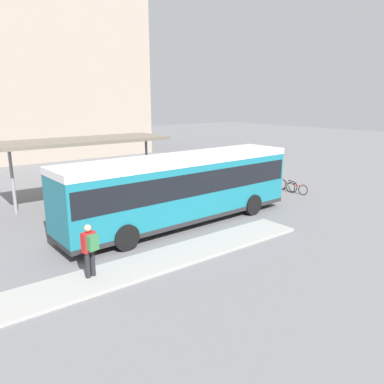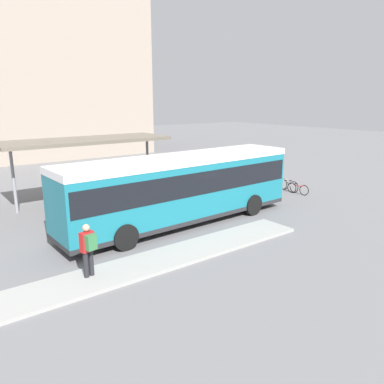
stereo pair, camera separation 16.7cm
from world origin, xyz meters
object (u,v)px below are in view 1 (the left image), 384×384
pedestrian_waiting (90,247)px  bicycle_red (297,189)px  bicycle_white (287,185)px  potted_planter_near_shelter (82,202)px  city_bus (182,185)px  bicycle_black (277,183)px

pedestrian_waiting → bicycle_red: 15.24m
bicycle_white → potted_planter_near_shelter: potted_planter_near_shelter is taller
bicycle_red → potted_planter_near_shelter: potted_planter_near_shelter is taller
pedestrian_waiting → bicycle_red: bearing=-90.4°
city_bus → pedestrian_waiting: 6.45m
potted_planter_near_shelter → pedestrian_waiting: bearing=-109.5°
bicycle_red → bicycle_white: bicycle_white is taller
city_bus → bicycle_white: city_bus is taller
pedestrian_waiting → bicycle_black: pedestrian_waiting is taller
city_bus → bicycle_red: (9.14, 0.32, -1.57)m
bicycle_red → bicycle_black: size_ratio=0.92×
bicycle_white → potted_planter_near_shelter: bearing=83.2°
city_bus → bicycle_black: city_bus is taller
city_bus → bicycle_red: 9.28m
bicycle_white → bicycle_black: 0.89m
bicycle_red → bicycle_white: bearing=164.1°
bicycle_white → bicycle_black: bearing=3.3°
bicycle_white → potted_planter_near_shelter: (-12.61, 2.91, 0.35)m
pedestrian_waiting → bicycle_black: size_ratio=1.08×
city_bus → potted_planter_near_shelter: city_bus is taller
pedestrian_waiting → potted_planter_near_shelter: pedestrian_waiting is taller
city_bus → bicycle_white: size_ratio=7.02×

